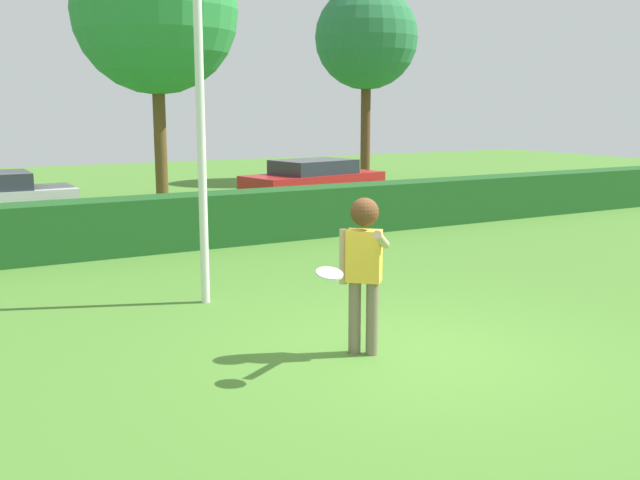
{
  "coord_description": "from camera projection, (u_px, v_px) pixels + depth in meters",
  "views": [
    {
      "loc": [
        -4.72,
        -6.42,
        2.75
      ],
      "look_at": [
        -0.42,
        1.27,
        1.15
      ],
      "focal_mm": 41.18,
      "sensor_mm": 36.0,
      "label": 1
    }
  ],
  "objects": [
    {
      "name": "frisbee",
      "position": [
        330.0,
        273.0,
        7.35
      ],
      "size": [
        0.28,
        0.27,
        0.09
      ],
      "color": "white"
    },
    {
      "name": "ground_plane",
      "position": [
        408.0,
        354.0,
        8.28
      ],
      "size": [
        60.0,
        60.0,
        0.0
      ],
      "primitive_type": "plane",
      "color": "#4A7E2D"
    },
    {
      "name": "person",
      "position": [
        364.0,
        257.0,
        8.1
      ],
      "size": [
        0.48,
        0.83,
        1.78
      ],
      "color": "#786B55",
      "rests_on": "ground"
    },
    {
      "name": "lamppost",
      "position": [
        200.0,
        89.0,
        9.96
      ],
      "size": [
        0.24,
        0.24,
        5.38
      ],
      "color": "silver",
      "rests_on": "ground"
    },
    {
      "name": "birch_tree",
      "position": [
        366.0,
        38.0,
        26.76
      ],
      "size": [
        3.77,
        3.77,
        7.14
      ],
      "color": "brown",
      "rests_on": "ground"
    },
    {
      "name": "parked_car_red",
      "position": [
        314.0,
        179.0,
        21.27
      ],
      "size": [
        4.45,
        2.49,
        1.25
      ],
      "color": "#B21E1E",
      "rests_on": "ground"
    },
    {
      "name": "hedge_row",
      "position": [
        188.0,
        221.0,
        14.53
      ],
      "size": [
        28.35,
        0.9,
        1.05
      ],
      "primitive_type": "cube",
      "color": "#1C501E",
      "rests_on": "ground"
    },
    {
      "name": "oak_tree",
      "position": [
        155.0,
        11.0,
        18.6
      ],
      "size": [
        4.22,
        4.22,
        7.28
      ],
      "color": "brown",
      "rests_on": "ground"
    }
  ]
}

